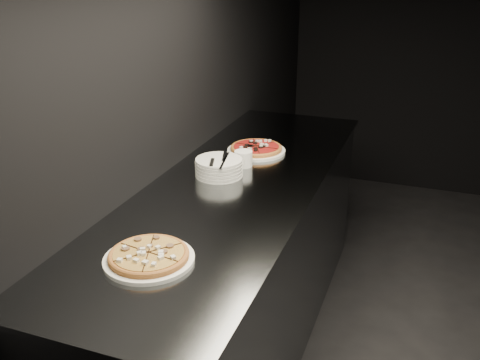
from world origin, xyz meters
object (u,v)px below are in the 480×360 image
(counter, at_px, (238,267))
(ramekin, at_px, (243,158))
(plate_stack, at_px, (219,167))
(pizza_mushroom, at_px, (149,256))
(pizza_tomato, at_px, (256,149))
(cutlery, at_px, (219,160))

(counter, relative_size, ramekin, 27.38)
(ramekin, bearing_deg, counter, -77.55)
(counter, bearing_deg, plate_stack, 160.18)
(counter, distance_m, pizza_mushroom, 0.91)
(counter, distance_m, plate_stack, 0.51)
(counter, height_order, pizza_mushroom, pizza_mushroom)
(pizza_mushroom, relative_size, plate_stack, 1.43)
(plate_stack, bearing_deg, ramekin, 67.66)
(pizza_tomato, bearing_deg, ramekin, -88.62)
(pizza_mushroom, distance_m, plate_stack, 0.81)
(counter, bearing_deg, ramekin, 102.45)
(pizza_tomato, distance_m, plate_stack, 0.38)
(counter, bearing_deg, pizza_mushroom, -92.60)
(counter, relative_size, cutlery, 10.24)
(counter, height_order, ramekin, ramekin)
(counter, relative_size, pizza_mushroom, 7.66)
(pizza_mushroom, bearing_deg, pizza_tomato, 90.68)
(pizza_tomato, relative_size, ramekin, 3.48)
(pizza_mushroom, xyz_separation_m, cutlery, (-0.07, 0.79, 0.07))
(pizza_mushroom, xyz_separation_m, pizza_tomato, (-0.01, 1.18, -0.00))
(plate_stack, xyz_separation_m, cutlery, (0.01, -0.02, 0.04))
(ramekin, bearing_deg, plate_stack, -112.34)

